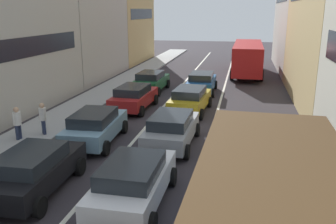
# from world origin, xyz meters

# --- Properties ---
(sidewalk_left) EXTENTS (2.60, 64.00, 0.14)m
(sidewalk_left) POSITION_xyz_m (-6.70, 20.00, 0.07)
(sidewalk_left) COLOR #A1A1A1
(sidewalk_left) RESTS_ON ground
(lane_stripe_left) EXTENTS (0.16, 60.00, 0.01)m
(lane_stripe_left) POSITION_xyz_m (-1.70, 20.00, 0.01)
(lane_stripe_left) COLOR silver
(lane_stripe_left) RESTS_ON ground
(lane_stripe_right) EXTENTS (0.16, 60.00, 0.01)m
(lane_stripe_right) POSITION_xyz_m (1.70, 20.00, 0.01)
(lane_stripe_right) COLOR silver
(lane_stripe_right) RESTS_ON ground
(building_row_left) EXTENTS (7.20, 43.90, 13.91)m
(building_row_left) POSITION_xyz_m (-12.00, 22.01, 5.76)
(building_row_left) COLOR gray
(building_row_left) RESTS_ON ground
(removalist_box_truck) EXTENTS (2.83, 7.75, 3.58)m
(removalist_box_truck) POSITION_xyz_m (3.70, 3.61, 1.97)
(removalist_box_truck) COLOR navy
(removalist_box_truck) RESTS_ON ground
(sedan_centre_lane_second) EXTENTS (2.06, 4.30, 1.49)m
(sedan_centre_lane_second) POSITION_xyz_m (-0.02, 6.90, 0.80)
(sedan_centre_lane_second) COLOR silver
(sedan_centre_lane_second) RESTS_ON ground
(wagon_left_lane_second) EXTENTS (2.15, 4.35, 1.49)m
(wagon_left_lane_second) POSITION_xyz_m (-3.46, 7.03, 0.80)
(wagon_left_lane_second) COLOR black
(wagon_left_lane_second) RESTS_ON ground
(hatchback_centre_lane_third) EXTENTS (2.12, 4.33, 1.49)m
(hatchback_centre_lane_third) POSITION_xyz_m (0.13, 12.18, 0.80)
(hatchback_centre_lane_third) COLOR gray
(hatchback_centre_lane_third) RESTS_ON ground
(sedan_left_lane_third) EXTENTS (2.24, 4.39, 1.49)m
(sedan_left_lane_third) POSITION_xyz_m (-3.33, 11.85, 0.80)
(sedan_left_lane_third) COLOR #759EB7
(sedan_left_lane_third) RESTS_ON ground
(coupe_centre_lane_fourth) EXTENTS (2.30, 4.41, 1.49)m
(coupe_centre_lane_fourth) POSITION_xyz_m (0.11, 17.85, 0.80)
(coupe_centre_lane_fourth) COLOR #B29319
(coupe_centre_lane_fourth) RESTS_ON ground
(sedan_left_lane_fourth) EXTENTS (2.19, 4.37, 1.49)m
(sedan_left_lane_fourth) POSITION_xyz_m (-3.31, 17.75, 0.80)
(sedan_left_lane_fourth) COLOR #A51E1E
(sedan_left_lane_fourth) RESTS_ON ground
(sedan_centre_lane_fifth) EXTENTS (2.07, 4.31, 1.49)m
(sedan_centre_lane_fifth) POSITION_xyz_m (0.15, 23.29, 0.80)
(sedan_centre_lane_fifth) COLOR #194C8C
(sedan_centre_lane_fifth) RESTS_ON ground
(sedan_left_lane_fifth) EXTENTS (2.15, 4.34, 1.49)m
(sedan_left_lane_fifth) POSITION_xyz_m (-3.56, 22.94, 0.80)
(sedan_left_lane_fifth) COLOR #19592D
(sedan_left_lane_fifth) RESTS_ON ground
(sedan_right_lane_behind_truck) EXTENTS (2.24, 4.39, 1.49)m
(sedan_right_lane_behind_truck) POSITION_xyz_m (3.34, 10.45, 0.80)
(sedan_right_lane_behind_truck) COLOR beige
(sedan_right_lane_behind_truck) RESTS_ON ground
(bus_mid_queue_primary) EXTENTS (2.86, 10.52, 2.90)m
(bus_mid_queue_primary) POSITION_xyz_m (3.41, 31.95, 1.76)
(bus_mid_queue_primary) COLOR #B21919
(bus_mid_queue_primary) RESTS_ON ground
(pedestrian_near_kerb) EXTENTS (0.39, 0.43, 1.66)m
(pedestrian_near_kerb) POSITION_xyz_m (-6.07, 12.12, 0.95)
(pedestrian_near_kerb) COLOR #262D47
(pedestrian_near_kerb) RESTS_ON ground
(pedestrian_mid_sidewalk) EXTENTS (0.34, 0.54, 1.66)m
(pedestrian_mid_sidewalk) POSITION_xyz_m (-6.82, 11.21, 0.95)
(pedestrian_mid_sidewalk) COLOR #262D47
(pedestrian_mid_sidewalk) RESTS_ON ground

